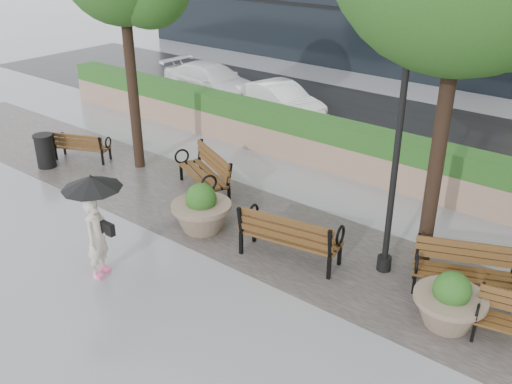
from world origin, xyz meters
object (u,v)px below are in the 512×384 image
Objects in this scene: bench_1 at (204,180)px; pedestrian at (95,216)px; bench_2 at (289,246)px; car_left at (212,81)px; trash_bin at (45,152)px; planter_left at (202,212)px; planter_right at (449,305)px; lamppost at (393,181)px; bench_0 at (83,152)px; bench_3 at (462,280)px; car_right at (280,100)px.

pedestrian is at bearing -51.36° from bench_1.
bench_2 is 11.91m from car_left.
car_left is at bearing 97.67° from trash_bin.
planter_left reaches higher than bench_2.
bench_2 is at bearing -126.89° from car_left.
bench_2 is at bearing -63.44° from pedestrian.
bench_1 reaches higher than planter_right.
lamppost is (1.67, 0.86, 1.60)m from bench_2.
pedestrian reaches higher than bench_0.
bench_0 is 10.89m from bench_3.
bench_2 is at bearing 5.14° from planter_left.
bench_3 is 1.56× the size of planter_right.
bench_2 is at bearing -179.72° from planter_right.
bench_1 is 1.57× the size of planter_left.
bench_0 is at bearing -178.53° from lamppost.
lamppost is at bearing 15.20° from planter_left.
trash_bin is at bearing 163.88° from bench_3.
car_left is at bearing 148.59° from planter_right.
bench_0 is at bearing -15.03° from bench_2.
car_right is (2.38, 7.68, 0.15)m from trash_bin.
bench_0 is 0.80× the size of bench_1.
pedestrian is at bearing -139.99° from lamppost.
planter_left is 1.47× the size of trash_bin.
bench_2 is 0.49× the size of lamppost.
bench_2 reaches higher than bench_3.
car_left reaches higher than planter_left.
pedestrian reaches higher than planter_left.
planter_left is at bearing -141.27° from car_right.
trash_bin is at bearing 47.05° from pedestrian.
bench_0 is 0.81× the size of pedestrian.
lamppost is (5.22, -0.39, 1.61)m from bench_1.
bench_3 is 10.86m from car_right.
trash_bin is (-11.37, -0.35, 0.05)m from planter_right.
bench_0 is at bearing 176.87° from planter_right.
planter_left is (5.49, -0.82, 0.19)m from bench_0.
car_right is (3.45, -0.26, -0.05)m from car_left.
lamppost is (-1.48, -0.19, 1.63)m from bench_3.
bench_2 is 3.30m from planter_right.
lamppost is at bearing -119.09° from car_left.
planter_right is 0.28× the size of car_left.
trash_bin is (-8.08, -0.33, 0.13)m from bench_2.
planter_right is (3.29, 0.02, 0.08)m from bench_2.
bench_3 is 6.88m from pedestrian.
car_left is (-12.44, 7.60, 0.24)m from planter_right.
bench_1 is at bearing -135.76° from car_left.
lamppost reaches higher than planter_left.
pedestrian is at bearing -23.05° from trash_bin.
lamppost is at bearing -69.88° from pedestrian.
planter_left is at bearing -27.11° from pedestrian.
lamppost reaches higher than trash_bin.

